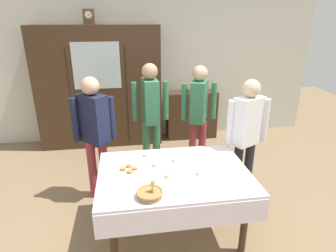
# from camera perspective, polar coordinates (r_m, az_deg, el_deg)

# --- Properties ---
(ground_plane) EXTENTS (12.00, 12.00, 0.00)m
(ground_plane) POSITION_cam_1_polar(r_m,az_deg,el_deg) (3.53, 0.52, -18.18)
(ground_plane) COLOR #846B4C
(ground_plane) RESTS_ON ground
(back_wall) EXTENTS (6.40, 0.10, 2.70)m
(back_wall) POSITION_cam_1_polar(r_m,az_deg,el_deg) (5.44, -4.02, 11.67)
(back_wall) COLOR silver
(back_wall) RESTS_ON ground
(dining_table) EXTENTS (1.54, 1.11, 0.75)m
(dining_table) POSITION_cam_1_polar(r_m,az_deg,el_deg) (2.96, 1.31, -11.20)
(dining_table) COLOR #3D2819
(dining_table) RESTS_ON ground
(wall_cabinet) EXTENTS (2.15, 0.46, 2.13)m
(wall_cabinet) POSITION_cam_1_polar(r_m,az_deg,el_deg) (5.20, -13.65, 7.51)
(wall_cabinet) COLOR #3D2819
(wall_cabinet) RESTS_ON ground
(mantel_clock) EXTENTS (0.18, 0.11, 0.24)m
(mantel_clock) POSITION_cam_1_polar(r_m,az_deg,el_deg) (5.08, -15.73, 20.53)
(mantel_clock) COLOR brown
(mantel_clock) RESTS_ON wall_cabinet
(bookshelf_low) EXTENTS (0.96, 0.35, 0.92)m
(bookshelf_low) POSITION_cam_1_polar(r_m,az_deg,el_deg) (5.55, 4.76, 2.32)
(bookshelf_low) COLOR #3D2819
(bookshelf_low) RESTS_ON ground
(book_stack) EXTENTS (0.16, 0.20, 0.05)m
(book_stack) POSITION_cam_1_polar(r_m,az_deg,el_deg) (5.41, 4.91, 7.15)
(book_stack) COLOR #3D754C
(book_stack) RESTS_ON bookshelf_low
(tea_cup_near_right) EXTENTS (0.13, 0.13, 0.06)m
(tea_cup_near_right) POSITION_cam_1_polar(r_m,az_deg,el_deg) (2.82, 0.44, -9.92)
(tea_cup_near_right) COLOR white
(tea_cup_near_right) RESTS_ON dining_table
(tea_cup_far_right) EXTENTS (0.13, 0.13, 0.06)m
(tea_cup_far_right) POSITION_cam_1_polar(r_m,az_deg,el_deg) (3.01, -2.23, -7.77)
(tea_cup_far_right) COLOR white
(tea_cup_far_right) RESTS_ON dining_table
(tea_cup_back_edge) EXTENTS (0.13, 0.13, 0.06)m
(tea_cup_back_edge) POSITION_cam_1_polar(r_m,az_deg,el_deg) (3.11, 1.76, -6.77)
(tea_cup_back_edge) COLOR white
(tea_cup_back_edge) RESTS_ON dining_table
(tea_cup_mid_left) EXTENTS (0.13, 0.13, 0.06)m
(tea_cup_mid_left) POSITION_cam_1_polar(r_m,az_deg,el_deg) (3.22, -4.14, -5.79)
(tea_cup_mid_left) COLOR white
(tea_cup_mid_left) RESTS_ON dining_table
(tea_cup_mid_right) EXTENTS (0.13, 0.13, 0.06)m
(tea_cup_mid_right) POSITION_cam_1_polar(r_m,az_deg,el_deg) (2.89, 6.68, -9.29)
(tea_cup_mid_right) COLOR white
(tea_cup_mid_right) RESTS_ON dining_table
(bread_basket) EXTENTS (0.24, 0.24, 0.16)m
(bread_basket) POSITION_cam_1_polar(r_m,az_deg,el_deg) (2.55, -3.73, -13.48)
(bread_basket) COLOR #9E7542
(bread_basket) RESTS_ON dining_table
(pastry_plate) EXTENTS (0.28, 0.28, 0.05)m
(pastry_plate) POSITION_cam_1_polar(r_m,az_deg,el_deg) (2.97, -7.92, -8.75)
(pastry_plate) COLOR white
(pastry_plate) RESTS_ON dining_table
(spoon_center) EXTENTS (0.12, 0.02, 0.01)m
(spoon_center) POSITION_cam_1_polar(r_m,az_deg,el_deg) (2.72, 7.04, -11.98)
(spoon_center) COLOR silver
(spoon_center) RESTS_ON dining_table
(spoon_near_right) EXTENTS (0.12, 0.02, 0.01)m
(spoon_near_right) POSITION_cam_1_polar(r_m,az_deg,el_deg) (2.65, -8.71, -13.13)
(spoon_near_right) COLOR silver
(spoon_near_right) RESTS_ON dining_table
(person_behind_table_left) EXTENTS (0.52, 0.41, 1.62)m
(person_behind_table_left) POSITION_cam_1_polar(r_m,az_deg,el_deg) (4.15, 6.23, 3.42)
(person_behind_table_left) COLOR #933338
(person_behind_table_left) RESTS_ON ground
(person_beside_shelf) EXTENTS (0.52, 0.39, 1.60)m
(person_beside_shelf) POSITION_cam_1_polar(r_m,az_deg,el_deg) (3.56, -14.69, -0.38)
(person_beside_shelf) COLOR #933338
(person_beside_shelf) RESTS_ON ground
(person_behind_table_right) EXTENTS (0.52, 0.34, 1.58)m
(person_behind_table_right) POSITION_cam_1_polar(r_m,az_deg,el_deg) (3.56, 15.67, -0.80)
(person_behind_table_right) COLOR #232328
(person_behind_table_right) RESTS_ON ground
(person_near_right_end) EXTENTS (0.52, 0.38, 1.66)m
(person_near_right_end) POSITION_cam_1_polar(r_m,az_deg,el_deg) (4.03, -3.55, 3.43)
(person_near_right_end) COLOR #33704C
(person_near_right_end) RESTS_ON ground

